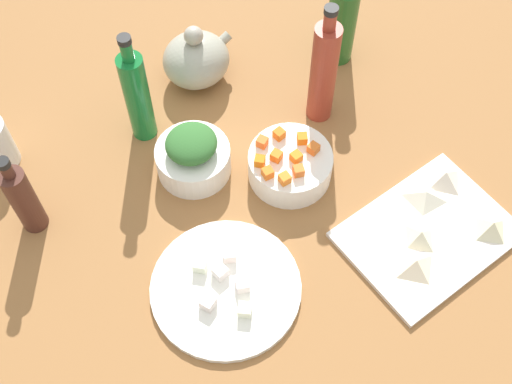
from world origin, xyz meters
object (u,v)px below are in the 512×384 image
at_px(bottle_1, 137,95).
at_px(bowl_carrots, 290,165).
at_px(bowl_greens, 193,160).
at_px(teapot, 196,59).
at_px(cutting_board, 428,234).
at_px(plate_tofu, 226,288).
at_px(bottle_2, 23,199).
at_px(bottle_0, 324,72).
at_px(bottle_3, 342,22).

bearing_deg(bottle_1, bowl_carrots, -55.09).
distance_m(bowl_greens, teapot, 0.23).
bearing_deg(cutting_board, bowl_greens, 125.95).
height_order(cutting_board, plate_tofu, plate_tofu).
height_order(cutting_board, teapot, teapot).
height_order(cutting_board, bottle_2, bottle_2).
height_order(bowl_greens, bottle_2, bottle_2).
bearing_deg(bowl_greens, bowl_carrots, -39.16).
bearing_deg(plate_tofu, bottle_2, 124.02).
bearing_deg(bowl_carrots, bowl_greens, 140.84).
xyz_separation_m(plate_tofu, bowl_carrots, (0.23, 0.13, 0.02)).
relative_size(plate_tofu, teapot, 1.68).
relative_size(plate_tofu, bowl_greens, 1.85).
xyz_separation_m(cutting_board, bottle_2, (-0.56, 0.43, 0.08)).
relative_size(plate_tofu, bowl_carrots, 1.65).
xyz_separation_m(teapot, bottle_2, (-0.42, -0.12, 0.03)).
relative_size(bottle_0, bottle_2, 1.41).
distance_m(bottle_0, bottle_1, 0.35).
bearing_deg(teapot, bowl_greens, -124.33).
relative_size(bottle_0, bottle_1, 1.08).
distance_m(bowl_greens, bowl_carrots, 0.18).
relative_size(teapot, bottle_3, 0.66).
relative_size(cutting_board, bowl_carrots, 1.86).
relative_size(bowl_greens, bottle_0, 0.50).
height_order(bowl_greens, bottle_1, bottle_1).
bearing_deg(teapot, bottle_2, -163.84).
distance_m(bowl_carrots, bottle_1, 0.31).
bearing_deg(cutting_board, bottle_2, 142.57).
height_order(bottle_0, bottle_1, bottle_0).
relative_size(bottle_1, bottle_3, 1.10).
bearing_deg(plate_tofu, teapot, 62.97).
relative_size(bowl_carrots, bottle_2, 0.80).
bearing_deg(bowl_carrots, bottle_3, 34.97).
distance_m(cutting_board, plate_tofu, 0.37).
height_order(cutting_board, bowl_greens, bowl_greens).
distance_m(cutting_board, bottle_2, 0.70).
distance_m(teapot, bottle_3, 0.30).
xyz_separation_m(bottle_0, bottle_2, (-0.57, 0.09, -0.04)).
distance_m(bowl_carrots, bottle_0, 0.18).
xyz_separation_m(bowl_carrots, bottle_0, (0.14, 0.08, 0.09)).
xyz_separation_m(bowl_greens, bottle_1, (-0.03, 0.13, 0.08)).
relative_size(plate_tofu, bottle_3, 1.10).
height_order(bowl_carrots, bottle_2, bottle_2).
distance_m(plate_tofu, teapot, 0.48).
distance_m(bowl_carrots, teapot, 0.30).
bearing_deg(bowl_greens, teapot, 55.67).
bearing_deg(cutting_board, bottle_1, 120.77).
relative_size(teapot, bottle_0, 0.55).
height_order(bowl_carrots, teapot, teapot).
bearing_deg(bowl_carrots, cutting_board, -63.71).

